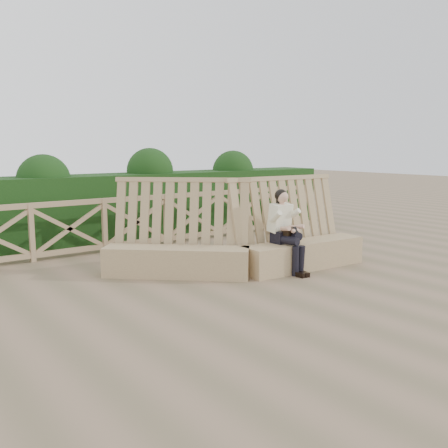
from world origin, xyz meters
TOP-DOWN VIEW (x-y plane):
  - ground at (0.00, 0.00)m, footprint 60.00×60.00m
  - bench at (0.52, 0.64)m, footprint 4.34×2.37m
  - woman at (1.11, 0.18)m, footprint 0.40×0.83m
  - guardrail at (0.00, 3.50)m, footprint 10.10×0.09m
  - hedge at (0.00, 4.70)m, footprint 12.00×1.20m

SIDE VIEW (x-z plane):
  - ground at x=0.00m, z-range 0.00..0.00m
  - bench at x=0.52m, z-range -0.40..1.22m
  - guardrail at x=0.00m, z-range 0.00..1.10m
  - hedge at x=0.00m, z-range 0.00..1.50m
  - woman at x=1.11m, z-range 0.06..1.47m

